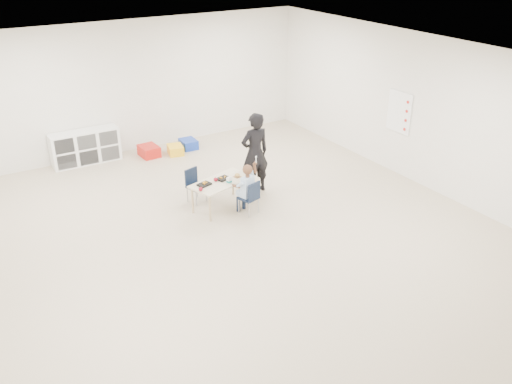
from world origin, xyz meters
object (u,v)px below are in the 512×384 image
chair_near (249,197)px  child (249,188)px  cubby_shelf (85,147)px  adult (255,153)px  table (222,194)px

chair_near → child: size_ratio=0.63×
cubby_shelf → adult: adult is taller
child → adult: bearing=35.4°
cubby_shelf → adult: 3.82m
table → chair_near: bearing=-73.2°
child → adult: size_ratio=0.63×
chair_near → adult: (0.55, 0.70, 0.46)m
cubby_shelf → child: bearing=-64.6°
chair_near → cubby_shelf: 4.11m
table → child: child is taller
adult → cubby_shelf: bearing=-50.9°
cubby_shelf → adult: size_ratio=0.92×
table → cubby_shelf: cubby_shelf is taller
table → chair_near: size_ratio=2.00×
adult → table: bearing=19.3°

